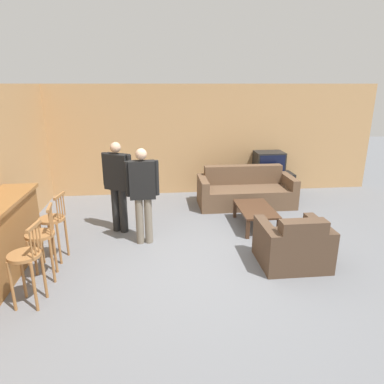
% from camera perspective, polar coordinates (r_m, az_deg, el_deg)
% --- Properties ---
extents(ground_plane, '(24.00, 24.00, 0.00)m').
position_cam_1_polar(ground_plane, '(5.29, 2.19, -11.79)').
color(ground_plane, slate).
extents(wall_back, '(9.40, 0.08, 2.60)m').
position_cam_1_polar(wall_back, '(8.30, -1.28, 8.61)').
color(wall_back, tan).
rests_on(wall_back, ground_plane).
extents(wall_left, '(0.08, 8.61, 2.60)m').
position_cam_1_polar(wall_left, '(6.52, -28.80, 3.94)').
color(wall_left, tan).
rests_on(wall_left, ground_plane).
extents(bar_chair_near, '(0.42, 0.42, 1.06)m').
position_cam_1_polar(bar_chair_near, '(4.58, -25.85, -10.46)').
color(bar_chair_near, '#996638').
rests_on(bar_chair_near, ground_plane).
extents(bar_chair_mid, '(0.43, 0.43, 1.06)m').
position_cam_1_polar(bar_chair_mid, '(5.08, -23.73, -7.42)').
color(bar_chair_mid, '#996638').
rests_on(bar_chair_mid, ground_plane).
extents(bar_chair_far, '(0.44, 0.44, 1.06)m').
position_cam_1_polar(bar_chair_far, '(5.56, -22.11, -5.06)').
color(bar_chair_far, '#996638').
rests_on(bar_chair_far, ground_plane).
extents(couch_far, '(2.09, 0.89, 0.84)m').
position_cam_1_polar(couch_far, '(7.70, 8.89, 0.02)').
color(couch_far, brown).
rests_on(couch_far, ground_plane).
extents(armchair_near, '(0.97, 0.85, 0.82)m').
position_cam_1_polar(armchair_near, '(5.35, 16.49, -8.61)').
color(armchair_near, '#4C3828').
rests_on(armchair_near, ground_plane).
extents(coffee_table, '(0.63, 1.08, 0.38)m').
position_cam_1_polar(coffee_table, '(6.54, 10.55, -3.03)').
color(coffee_table, '#472D1E').
rests_on(coffee_table, ground_plane).
extents(tv_unit, '(1.24, 0.49, 0.51)m').
position_cam_1_polar(tv_unit, '(8.63, 12.46, 1.43)').
color(tv_unit, black).
rests_on(tv_unit, ground_plane).
extents(tv, '(0.68, 0.52, 0.53)m').
position_cam_1_polar(tv, '(8.50, 12.69, 4.79)').
color(tv, black).
rests_on(tv, tv_unit).
extents(person_by_window, '(0.53, 0.39, 1.65)m').
position_cam_1_polar(person_by_window, '(6.19, -12.27, 1.53)').
color(person_by_window, black).
rests_on(person_by_window, ground_plane).
extents(person_by_counter, '(0.54, 0.18, 1.63)m').
position_cam_1_polar(person_by_counter, '(5.64, -8.22, 0.15)').
color(person_by_counter, '#756B5B').
rests_on(person_by_counter, ground_plane).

